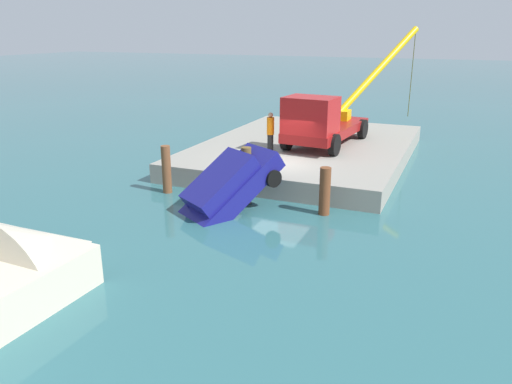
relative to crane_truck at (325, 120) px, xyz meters
The scene contains 8 objects.
ground 4.41m from the crane_truck, 15.52° to the right, with size 200.00×200.00×0.00m, color #2D6066.
dock 2.10m from the crane_truck, 119.11° to the right, with size 13.59×9.81×0.85m, color gray.
crane_truck is the anchor object (origin of this frame).
dock_worker 2.86m from the crane_truck, 46.09° to the right, with size 0.34×0.34×1.83m.
salvaged_car 8.42m from the crane_truck, 10.24° to the right, with size 4.63×3.83×3.29m.
piling_near 8.46m from the crane_truck, 32.88° to the right, with size 0.37×0.37×1.94m, color brown.
piling_mid 7.10m from the crane_truck, ahead, with size 0.37×0.37×2.17m, color brown.
piling_far 7.40m from the crane_truck, 15.97° to the left, with size 0.40×0.40×1.74m, color brown.
Camera 1 is at (19.81, 7.36, 6.36)m, focal length 35.19 mm.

